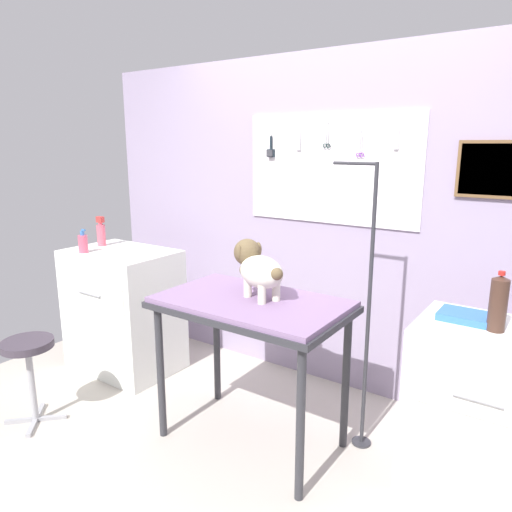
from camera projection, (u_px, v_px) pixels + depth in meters
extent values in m
cube|color=#B8AFA3|center=(214.00, 473.00, 2.55)|extent=(4.40, 4.00, 0.04)
cube|color=#9687A3|center=(328.00, 225.00, 3.31)|extent=(4.00, 0.06, 2.30)
cube|color=white|center=(330.00, 169.00, 3.18)|extent=(1.24, 0.02, 0.73)
cylinder|color=gray|center=(272.00, 135.00, 3.38)|extent=(0.01, 0.02, 0.01)
cylinder|color=black|center=(271.00, 143.00, 3.38)|extent=(0.02, 0.02, 0.09)
cube|color=black|center=(271.00, 153.00, 3.40)|extent=(0.06, 0.02, 0.06)
cube|color=#333338|center=(270.00, 153.00, 3.38)|extent=(0.05, 0.01, 0.05)
cylinder|color=gray|center=(299.00, 129.00, 3.24)|extent=(0.01, 0.02, 0.01)
cube|color=silver|center=(298.00, 140.00, 3.25)|extent=(0.03, 0.01, 0.13)
cylinder|color=gray|center=(328.00, 123.00, 3.12)|extent=(0.01, 0.02, 0.01)
cube|color=silver|center=(326.00, 134.00, 3.13)|extent=(0.01, 0.00, 0.11)
cube|color=silver|center=(328.00, 134.00, 3.12)|extent=(0.01, 0.00, 0.11)
torus|color=#172928|center=(325.00, 146.00, 3.15)|extent=(0.03, 0.01, 0.03)
torus|color=#172928|center=(328.00, 146.00, 3.13)|extent=(0.03, 0.01, 0.03)
cylinder|color=gray|center=(362.00, 132.00, 3.00)|extent=(0.01, 0.02, 0.01)
cube|color=silver|center=(360.00, 143.00, 3.01)|extent=(0.01, 0.00, 0.11)
cube|color=silver|center=(361.00, 143.00, 3.00)|extent=(0.01, 0.00, 0.11)
torus|color=#6D3193|center=(358.00, 155.00, 3.03)|extent=(0.03, 0.01, 0.03)
torus|color=#6D3193|center=(362.00, 155.00, 3.02)|extent=(0.03, 0.01, 0.03)
cylinder|color=gray|center=(398.00, 126.00, 2.87)|extent=(0.01, 0.02, 0.01)
cube|color=silver|center=(396.00, 138.00, 2.88)|extent=(0.03, 0.01, 0.13)
cube|color=brown|center=(488.00, 169.00, 2.64)|extent=(0.32, 0.02, 0.32)
cube|color=#9F775A|center=(487.00, 169.00, 2.63)|extent=(0.29, 0.01, 0.28)
cylinder|color=#2D2D33|center=(161.00, 373.00, 2.76)|extent=(0.04, 0.04, 0.81)
cylinder|color=#2D2D33|center=(300.00, 425.00, 2.25)|extent=(0.04, 0.04, 0.81)
cylinder|color=#2D2D33|center=(217.00, 343.00, 3.17)|extent=(0.04, 0.04, 0.81)
cylinder|color=#2D2D33|center=(346.00, 382.00, 2.66)|extent=(0.04, 0.04, 0.81)
cube|color=#2D2D33|center=(251.00, 307.00, 2.61)|extent=(1.05, 0.63, 0.03)
cube|color=slate|center=(251.00, 302.00, 2.61)|extent=(1.02, 0.62, 0.03)
cylinder|color=#2D2D33|center=(361.00, 442.00, 2.77)|extent=(0.11, 0.11, 0.01)
cylinder|color=#2D2D33|center=(369.00, 312.00, 2.59)|extent=(0.02, 0.02, 1.61)
cylinder|color=#2D2D33|center=(355.00, 163.00, 2.47)|extent=(0.24, 0.02, 0.02)
cylinder|color=beige|center=(248.00, 288.00, 2.64)|extent=(0.04, 0.04, 0.10)
cylinder|color=beige|center=(262.00, 285.00, 2.69)|extent=(0.04, 0.04, 0.10)
cylinder|color=beige|center=(262.00, 294.00, 2.52)|extent=(0.04, 0.04, 0.10)
cylinder|color=beige|center=(276.00, 292.00, 2.57)|extent=(0.04, 0.04, 0.10)
ellipsoid|color=beige|center=(261.00, 272.00, 2.58)|extent=(0.36, 0.30, 0.17)
ellipsoid|color=brown|center=(251.00, 269.00, 2.67)|extent=(0.15, 0.17, 0.10)
sphere|color=brown|center=(247.00, 252.00, 2.69)|extent=(0.15, 0.15, 0.15)
ellipsoid|color=beige|center=(241.00, 253.00, 2.74)|extent=(0.09, 0.08, 0.05)
sphere|color=black|center=(239.00, 252.00, 2.77)|extent=(0.02, 0.02, 0.02)
ellipsoid|color=brown|center=(239.00, 252.00, 2.64)|extent=(0.06, 0.05, 0.08)
ellipsoid|color=brown|center=(258.00, 249.00, 2.70)|extent=(0.06, 0.05, 0.08)
sphere|color=brown|center=(277.00, 274.00, 2.46)|extent=(0.07, 0.07, 0.07)
cube|color=white|center=(124.00, 310.00, 3.63)|extent=(0.80, 0.56, 0.93)
cube|color=silver|center=(90.00, 294.00, 3.36)|extent=(0.70, 0.01, 0.19)
cylinder|color=#99999E|center=(89.00, 294.00, 3.35)|extent=(0.24, 0.02, 0.02)
cube|color=white|center=(485.00, 412.00, 2.31)|extent=(0.68, 0.52, 0.86)
cube|color=silver|center=(478.00, 400.00, 2.06)|extent=(0.60, 0.01, 0.17)
cylinder|color=#99999E|center=(478.00, 401.00, 2.05)|extent=(0.20, 0.02, 0.02)
cylinder|color=#9E9EA3|center=(32.00, 385.00, 2.94)|extent=(0.04, 0.04, 0.50)
cube|color=#9E9EA3|center=(51.00, 418.00, 3.01)|extent=(0.15, 0.15, 0.02)
cube|color=#9E9EA3|center=(40.00, 411.00, 3.08)|extent=(0.15, 0.15, 0.02)
cube|color=#9E9EA3|center=(20.00, 421.00, 2.97)|extent=(0.15, 0.15, 0.02)
cube|color=#9E9EA3|center=(32.00, 428.00, 2.90)|extent=(0.15, 0.15, 0.02)
cylinder|color=#3E3540|center=(27.00, 344.00, 2.87)|extent=(0.31, 0.31, 0.04)
cylinder|color=#D1526C|center=(83.00, 244.00, 3.45)|extent=(0.07, 0.07, 0.13)
cylinder|color=#3B71B5|center=(82.00, 233.00, 3.43)|extent=(0.03, 0.03, 0.03)
cube|color=#3B71B5|center=(83.00, 230.00, 3.42)|extent=(0.04, 0.01, 0.01)
cylinder|color=#D85769|center=(101.00, 235.00, 3.68)|extent=(0.07, 0.07, 0.16)
cylinder|color=#D85769|center=(100.00, 224.00, 3.66)|extent=(0.03, 0.03, 0.02)
cube|color=#C73633|center=(100.00, 219.00, 3.66)|extent=(0.06, 0.04, 0.04)
cylinder|color=#412A20|center=(498.00, 305.00, 2.16)|extent=(0.08, 0.08, 0.24)
cone|color=#412A20|center=(501.00, 278.00, 2.13)|extent=(0.08, 0.08, 0.02)
cylinder|color=red|center=(502.00, 273.00, 2.13)|extent=(0.03, 0.03, 0.02)
cube|color=blue|center=(465.00, 316.00, 2.32)|extent=(0.24, 0.18, 0.04)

